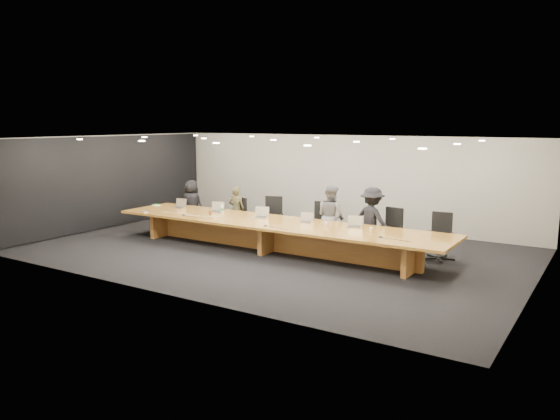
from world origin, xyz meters
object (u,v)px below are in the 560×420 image
object	(u,v)px
chair_far_left	(187,207)
amber_mug	(210,213)
person_b	(237,210)
paper_cup_far	(371,229)
mic_right	(380,237)
chair_left	(236,216)
chair_right	(389,230)
laptop_a	(178,203)
conference_table	(274,231)
laptop_d	(306,218)
chair_mid_left	(271,217)
av_box	(145,212)
person_a	(192,204)
water_bottle	(222,209)
mic_center	(266,225)
laptop_c	(261,212)
laptop_e	(354,222)
person_d	(372,220)
person_c	(331,216)
chair_far_right	(440,236)
mic_left	(183,215)
chair_mid_right	(319,224)
laptop_b	(216,207)
paper_cup_near	(326,224)

from	to	relation	value
chair_far_left	amber_mug	distance (m)	2.53
person_b	paper_cup_far	xyz separation A→B (m)	(4.61, -1.06, 0.11)
mic_right	paper_cup_far	bearing A→B (deg)	129.91
chair_left	mic_right	size ratio (longest dim) A/B	9.16
chair_right	laptop_a	world-z (taller)	chair_right
conference_table	laptop_d	size ratio (longest dim) A/B	28.36
chair_mid_left	chair_right	bearing A→B (deg)	-16.05
chair_far_left	amber_mug	world-z (taller)	chair_far_left
laptop_d	av_box	bearing A→B (deg)	177.55
person_a	water_bottle	size ratio (longest dim) A/B	5.78
chair_right	mic_center	bearing A→B (deg)	-128.98
laptop_c	laptop_e	distance (m)	2.59
laptop_a	conference_table	bearing A→B (deg)	-11.16
chair_right	person_d	world-z (taller)	person_d
mic_right	laptop_c	bearing A→B (deg)	170.11
chair_mid_left	laptop_e	xyz separation A→B (m)	(2.93, -0.90, 0.30)
person_c	av_box	size ratio (longest dim) A/B	9.52
laptop_e	av_box	bearing A→B (deg)	174.97
chair_far_right	mic_center	distance (m)	4.10
person_b	mic_center	xyz separation A→B (m)	(2.25, -1.85, 0.08)
chair_mid_left	mic_left	xyz separation A→B (m)	(-1.60, -1.82, 0.18)
chair_left	laptop_e	bearing A→B (deg)	2.09
person_a	mic_center	size ratio (longest dim) A/B	12.71
person_a	mic_right	xyz separation A→B (m)	(6.76, -1.60, 0.04)
laptop_e	mic_right	distance (m)	1.19
chair_far_right	laptop_e	distance (m)	2.02
chair_mid_right	laptop_d	size ratio (longest dim) A/B	3.64
chair_right	person_a	distance (m)	6.33
laptop_b	paper_cup_far	xyz separation A→B (m)	(4.61, -0.15, -0.10)
person_d	av_box	world-z (taller)	person_d
person_d	paper_cup_near	xyz separation A→B (m)	(-0.74, -1.04, -0.01)
chair_right	laptop_b	distance (m)	4.73
conference_table	laptop_e	bearing A→B (deg)	10.94
paper_cup_near	amber_mug	bearing A→B (deg)	-175.87
water_bottle	mic_center	xyz separation A→B (m)	(1.95, -0.80, -0.11)
laptop_b	amber_mug	world-z (taller)	laptop_b
person_c	paper_cup_near	xyz separation A→B (m)	(0.35, -0.96, -0.01)
laptop_c	laptop_d	xyz separation A→B (m)	(1.32, 0.03, -0.02)
chair_right	person_c	world-z (taller)	person_c
laptop_a	mic_left	xyz separation A→B (m)	(0.97, -0.86, -0.12)
paper_cup_near	mic_right	distance (m)	1.66
person_c	amber_mug	size ratio (longest dim) A/B	15.52
laptop_d	water_bottle	distance (m)	2.54
laptop_e	chair_left	bearing A→B (deg)	153.56
laptop_a	water_bottle	bearing A→B (deg)	-9.97
water_bottle	mic_left	distance (m)	1.04
chair_left	amber_mug	xyz separation A→B (m)	(0.10, -1.25, 0.27)
chair_mid_left	laptop_d	distance (m)	1.94
amber_mug	paper_cup_far	xyz separation A→B (m)	(4.48, 0.27, -0.01)
paper_cup_near	water_bottle	bearing A→B (deg)	179.25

